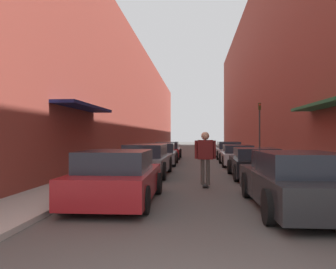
{
  "coord_description": "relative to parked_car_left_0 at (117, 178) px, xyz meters",
  "views": [
    {
      "loc": [
        -0.12,
        -2.42,
        1.72
      ],
      "look_at": [
        -1.34,
        11.53,
        1.78
      ],
      "focal_mm": 35.0,
      "sensor_mm": 36.0,
      "label": 1
    }
  ],
  "objects": [
    {
      "name": "ground",
      "position": [
        2.16,
        18.38,
        -0.64
      ],
      "size": [
        133.34,
        133.34,
        0.0
      ],
      "primitive_type": "plane",
      "color": "#4C4947"
    },
    {
      "name": "curb_strip_left",
      "position": [
        -2.03,
        24.44,
        -0.58
      ],
      "size": [
        1.8,
        60.61,
        0.12
      ],
      "color": "#A3A099",
      "rests_on": "ground"
    },
    {
      "name": "curb_strip_right",
      "position": [
        6.35,
        24.44,
        -0.58
      ],
      "size": [
        1.8,
        60.61,
        0.12
      ],
      "color": "#A3A099",
      "rests_on": "ground"
    },
    {
      "name": "building_row_left",
      "position": [
        -4.93,
        24.43,
        4.38
      ],
      "size": [
        4.9,
        60.61,
        10.06
      ],
      "color": "brown",
      "rests_on": "ground"
    },
    {
      "name": "building_row_right",
      "position": [
        9.25,
        24.43,
        7.14
      ],
      "size": [
        4.9,
        60.61,
        15.57
      ],
      "color": "brown",
      "rests_on": "ground"
    },
    {
      "name": "parked_car_left_0",
      "position": [
        0.0,
        0.0,
        0.0
      ],
      "size": [
        2.01,
        4.08,
        1.35
      ],
      "color": "maroon",
      "rests_on": "ground"
    },
    {
      "name": "parked_car_left_1",
      "position": [
        -0.11,
        5.72,
        0.02
      ],
      "size": [
        1.92,
        4.78,
        1.36
      ],
      "color": "gray",
      "rests_on": "ground"
    },
    {
      "name": "parked_car_left_2",
      "position": [
        -0.1,
        11.15,
        -0.02
      ],
      "size": [
        1.97,
        3.98,
        1.3
      ],
      "color": "gray",
      "rests_on": "ground"
    },
    {
      "name": "parked_car_left_3",
      "position": [
        -0.16,
        16.38,
        -0.02
      ],
      "size": [
        2.01,
        4.15,
        1.28
      ],
      "color": "maroon",
      "rests_on": "ground"
    },
    {
      "name": "parked_car_right_0",
      "position": [
        4.36,
        -0.46,
        0.01
      ],
      "size": [
        2.03,
        4.65,
        1.35
      ],
      "color": "#232326",
      "rests_on": "ground"
    },
    {
      "name": "parked_car_right_1",
      "position": [
        4.44,
        5.4,
        -0.04
      ],
      "size": [
        1.98,
        3.96,
        1.23
      ],
      "color": "black",
      "rests_on": "ground"
    },
    {
      "name": "parked_car_right_2",
      "position": [
        4.39,
        10.89,
        -0.06
      ],
      "size": [
        1.92,
        4.11,
        1.2
      ],
      "color": "#B7B7BC",
      "rests_on": "ground"
    },
    {
      "name": "parked_car_right_3",
      "position": [
        4.44,
        16.63,
        -0.02
      ],
      "size": [
        1.9,
        4.55,
        1.29
      ],
      "color": "#B7B7BC",
      "rests_on": "ground"
    },
    {
      "name": "skateboarder",
      "position": [
        2.34,
        2.84,
        0.5
      ],
      "size": [
        0.71,
        0.78,
        1.86
      ],
      "color": "black",
      "rests_on": "ground"
    },
    {
      "name": "traffic_light",
      "position": [
        6.03,
        12.86,
        1.74
      ],
      "size": [
        0.16,
        0.22,
        3.69
      ],
      "color": "#2D2D2D",
      "rests_on": "curb_strip_right"
    }
  ]
}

